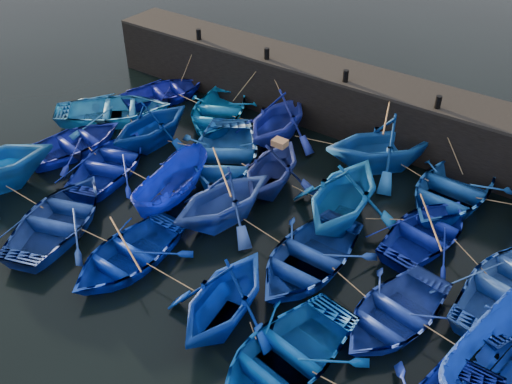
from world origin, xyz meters
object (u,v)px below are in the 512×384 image
Objects in this scene: boat_13 at (75,143)px; wooden_crate at (280,143)px; boat_0 at (165,92)px; boat_8 at (224,156)px.

wooden_crate is (8.60, 2.62, 1.77)m from boat_13.
boat_0 is 6.79m from boat_8.
wooden_crate is at bearing -152.85° from boat_13.
wooden_crate is (2.74, -0.11, 1.63)m from boat_8.
boat_13 is at bearing -163.06° from wooden_crate.
boat_13 is (0.21, -5.76, 0.01)m from boat_0.
boat_0 is 0.98× the size of boat_13.
boat_0 is 8.25× the size of wooden_crate.
boat_8 is at bearing 177.79° from wooden_crate.
wooden_crate is (8.81, -3.15, 1.77)m from boat_0.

